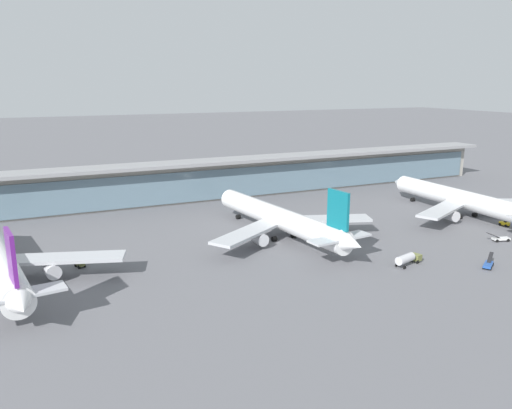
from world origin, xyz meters
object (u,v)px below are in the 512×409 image
object	(u,v)px
service_truck_under_wing_blue	(488,264)
service_truck_on_taxiway_white	(500,238)
service_truck_near_nose_olive	(80,264)
airliner_right_stand	(465,200)
service_truck_mid_apron_yellow	(504,223)
airliner_centre_stand	(281,219)
service_truck_by_tail_olive	(408,259)

from	to	relation	value
service_truck_under_wing_blue	service_truck_on_taxiway_white	distance (m)	24.18
service_truck_under_wing_blue	service_truck_near_nose_olive	bearing A→B (deg)	155.12
service_truck_under_wing_blue	service_truck_on_taxiway_white	xyz separation A→B (m)	(20.04, 13.54, 0.00)
airliner_right_stand	service_truck_under_wing_blue	xyz separation A→B (m)	(-31.45, -37.77, -4.94)
service_truck_near_nose_olive	service_truck_mid_apron_yellow	xyz separation A→B (m)	(123.73, -17.53, 0.00)
airliner_centre_stand	service_truck_by_tail_olive	size ratio (longest dim) A/B	7.71
service_truck_on_taxiway_white	service_truck_by_tail_olive	bearing A→B (deg)	-173.49
service_truck_near_nose_olive	service_truck_under_wing_blue	distance (m)	98.65
service_truck_near_nose_olive	service_truck_on_taxiway_white	xyz separation A→B (m)	(109.54, -27.97, -0.07)
service_truck_near_nose_olive	service_truck_under_wing_blue	xyz separation A→B (m)	(89.50, -41.50, -0.07)
airliner_right_stand	service_truck_mid_apron_yellow	bearing A→B (deg)	-78.62
airliner_right_stand	service_truck_under_wing_blue	size ratio (longest dim) A/B	10.62
airliner_right_stand	service_truck_under_wing_blue	bearing A→B (deg)	-129.78
service_truck_near_nose_olive	airliner_right_stand	bearing A→B (deg)	-1.77
service_truck_under_wing_blue	service_truck_mid_apron_yellow	world-z (taller)	service_truck_under_wing_blue
service_truck_under_wing_blue	service_truck_by_tail_olive	bearing A→B (deg)	150.88
airliner_right_stand	service_truck_near_nose_olive	size ratio (longest dim) A/B	21.05
service_truck_on_taxiway_white	service_truck_near_nose_olive	bearing A→B (deg)	165.68
airliner_right_stand	service_truck_by_tail_olive	xyz separation A→B (m)	(-48.21, -28.44, -4.04)
airliner_right_stand	service_truck_by_tail_olive	distance (m)	56.12
airliner_centre_stand	service_truck_mid_apron_yellow	xyz separation A→B (m)	(68.77, -18.19, -4.87)
service_truck_mid_apron_yellow	airliner_centre_stand	bearing A→B (deg)	165.19
airliner_centre_stand	service_truck_on_taxiway_white	xyz separation A→B (m)	(54.58, -28.63, -4.94)
airliner_right_stand	service_truck_mid_apron_yellow	xyz separation A→B (m)	(2.78, -13.80, -4.87)
service_truck_near_nose_olive	service_truck_on_taxiway_white	size ratio (longest dim) A/B	0.47
service_truck_near_nose_olive	service_truck_mid_apron_yellow	world-z (taller)	same
service_truck_near_nose_olive	service_truck_under_wing_blue	size ratio (longest dim) A/B	0.50
service_truck_near_nose_olive	service_truck_by_tail_olive	bearing A→B (deg)	-23.86
service_truck_near_nose_olive	service_truck_on_taxiway_white	distance (m)	113.05
service_truck_near_nose_olive	service_truck_mid_apron_yellow	distance (m)	124.96
service_truck_mid_apron_yellow	service_truck_on_taxiway_white	size ratio (longest dim) A/B	0.45
service_truck_near_nose_olive	airliner_centre_stand	bearing A→B (deg)	0.69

